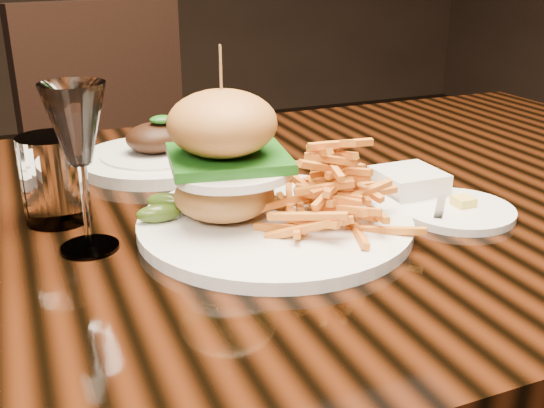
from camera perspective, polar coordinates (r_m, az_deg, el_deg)
name	(u,v)px	position (r m, az deg, el deg)	size (l,w,h in m)	color
dining_table	(260,250)	(0.89, -1.04, -4.12)	(1.60, 0.90, 0.75)	black
burger_plate	(274,182)	(0.74, 0.14, 1.99)	(0.33, 0.33, 0.21)	silver
side_saucer	(456,210)	(0.83, 16.19, -0.52)	(0.14, 0.14, 0.02)	silver
ramekin	(408,184)	(0.87, 12.12, 1.76)	(0.08, 0.08, 0.04)	silver
wine_glass	(77,130)	(0.69, -17.11, 6.34)	(0.07, 0.07, 0.19)	white
water_tumbler	(55,179)	(0.81, -18.91, 2.14)	(0.08, 0.08, 0.11)	white
far_dish	(157,156)	(1.00, -10.27, 4.27)	(0.24, 0.24, 0.08)	silver
chair_far	(129,164)	(1.73, -12.71, 3.49)	(0.57, 0.57, 0.95)	black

